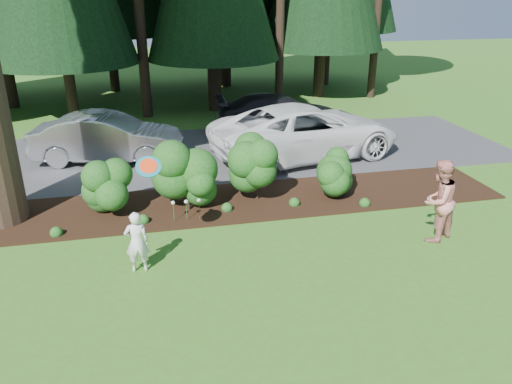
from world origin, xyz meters
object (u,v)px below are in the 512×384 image
car_silver_wagon (108,138)px  child (137,242)px  car_white_suv (306,131)px  car_dark_suv (279,112)px  adult (438,201)px  frisbee (148,167)px

car_silver_wagon → child: car_silver_wagon is taller
car_white_suv → car_dark_suv: 3.30m
car_white_suv → child: size_ratio=4.88×
car_dark_suv → child: 10.68m
car_silver_wagon → adult: adult is taller
car_silver_wagon → child: (0.88, -6.92, -0.16)m
car_dark_suv → adult: adult is taller
child → adult: 6.34m
car_silver_wagon → child: bearing=-161.8°
car_silver_wagon → car_dark_suv: car_silver_wagon is taller
adult → car_silver_wagon: bearing=-71.3°
car_white_suv → child: 7.99m
car_white_suv → frisbee: 7.69m
car_dark_suv → car_white_suv: bearing=-178.3°
car_silver_wagon → child: 6.98m
frisbee → car_silver_wagon: bearing=100.3°
car_silver_wagon → car_white_suv: (6.17, -0.94, 0.10)m
frisbee → car_white_suv: bearing=49.3°
car_silver_wagon → car_white_suv: 6.24m
car_white_suv → frisbee: (-4.95, -5.76, 1.18)m
car_white_suv → frisbee: frisbee is taller
car_silver_wagon → car_dark_suv: (6.18, 2.35, -0.06)m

